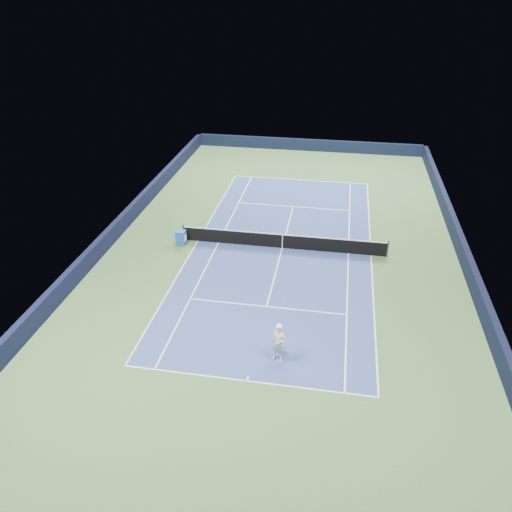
# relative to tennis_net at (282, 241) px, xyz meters

# --- Properties ---
(ground) EXTENTS (40.00, 40.00, 0.00)m
(ground) POSITION_rel_tennis_net_xyz_m (0.00, 0.00, -0.50)
(ground) COLOR #3B5D33
(ground) RESTS_ON ground
(wall_far) EXTENTS (22.00, 0.35, 1.10)m
(wall_far) POSITION_rel_tennis_net_xyz_m (0.00, 19.82, 0.05)
(wall_far) COLOR black
(wall_far) RESTS_ON ground
(wall_right) EXTENTS (0.35, 40.00, 1.10)m
(wall_right) POSITION_rel_tennis_net_xyz_m (10.82, 0.00, 0.05)
(wall_right) COLOR black
(wall_right) RESTS_ON ground
(wall_left) EXTENTS (0.35, 40.00, 1.10)m
(wall_left) POSITION_rel_tennis_net_xyz_m (-10.82, 0.00, 0.05)
(wall_left) COLOR black
(wall_left) RESTS_ON ground
(court_surface) EXTENTS (10.97, 23.77, 0.01)m
(court_surface) POSITION_rel_tennis_net_xyz_m (0.00, 0.00, -0.50)
(court_surface) COLOR navy
(court_surface) RESTS_ON ground
(baseline_far) EXTENTS (10.97, 0.08, 0.00)m
(baseline_far) POSITION_rel_tennis_net_xyz_m (0.00, 11.88, -0.50)
(baseline_far) COLOR white
(baseline_far) RESTS_ON ground
(baseline_near) EXTENTS (10.97, 0.08, 0.00)m
(baseline_near) POSITION_rel_tennis_net_xyz_m (0.00, -11.88, -0.50)
(baseline_near) COLOR white
(baseline_near) RESTS_ON ground
(sideline_doubles_right) EXTENTS (0.08, 23.77, 0.00)m
(sideline_doubles_right) POSITION_rel_tennis_net_xyz_m (5.49, 0.00, -0.50)
(sideline_doubles_right) COLOR white
(sideline_doubles_right) RESTS_ON ground
(sideline_doubles_left) EXTENTS (0.08, 23.77, 0.00)m
(sideline_doubles_left) POSITION_rel_tennis_net_xyz_m (-5.49, 0.00, -0.50)
(sideline_doubles_left) COLOR white
(sideline_doubles_left) RESTS_ON ground
(sideline_singles_right) EXTENTS (0.08, 23.77, 0.00)m
(sideline_singles_right) POSITION_rel_tennis_net_xyz_m (4.12, 0.00, -0.50)
(sideline_singles_right) COLOR white
(sideline_singles_right) RESTS_ON ground
(sideline_singles_left) EXTENTS (0.08, 23.77, 0.00)m
(sideline_singles_left) POSITION_rel_tennis_net_xyz_m (-4.12, 0.00, -0.50)
(sideline_singles_left) COLOR white
(sideline_singles_left) RESTS_ON ground
(service_line_far) EXTENTS (8.23, 0.08, 0.00)m
(service_line_far) POSITION_rel_tennis_net_xyz_m (0.00, 6.40, -0.50)
(service_line_far) COLOR white
(service_line_far) RESTS_ON ground
(service_line_near) EXTENTS (8.23, 0.08, 0.00)m
(service_line_near) POSITION_rel_tennis_net_xyz_m (0.00, -6.40, -0.50)
(service_line_near) COLOR white
(service_line_near) RESTS_ON ground
(center_service_line) EXTENTS (0.08, 12.80, 0.00)m
(center_service_line) POSITION_rel_tennis_net_xyz_m (0.00, 0.00, -0.50)
(center_service_line) COLOR white
(center_service_line) RESTS_ON ground
(center_mark_far) EXTENTS (0.08, 0.30, 0.00)m
(center_mark_far) POSITION_rel_tennis_net_xyz_m (0.00, 11.73, -0.50)
(center_mark_far) COLOR white
(center_mark_far) RESTS_ON ground
(center_mark_near) EXTENTS (0.08, 0.30, 0.00)m
(center_mark_near) POSITION_rel_tennis_net_xyz_m (0.00, -11.73, -0.50)
(center_mark_near) COLOR white
(center_mark_near) RESTS_ON ground
(tennis_net) EXTENTS (12.90, 0.10, 1.07)m
(tennis_net) POSITION_rel_tennis_net_xyz_m (0.00, 0.00, 0.00)
(tennis_net) COLOR black
(tennis_net) RESTS_ON ground
(sponsor_cube) EXTENTS (0.59, 0.52, 0.94)m
(sponsor_cube) POSITION_rel_tennis_net_xyz_m (-6.40, -0.58, -0.04)
(sponsor_cube) COLOR blue
(sponsor_cube) RESTS_ON ground
(tennis_player) EXTENTS (0.89, 1.37, 2.59)m
(tennis_player) POSITION_rel_tennis_net_xyz_m (1.12, -10.31, 0.45)
(tennis_player) COLOR white
(tennis_player) RESTS_ON ground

